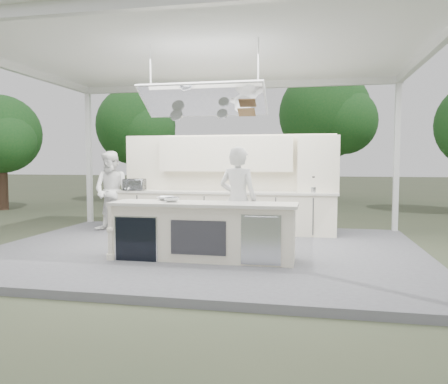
% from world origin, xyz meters
% --- Properties ---
extents(ground, '(90.00, 90.00, 0.00)m').
position_xyz_m(ground, '(0.00, 0.00, 0.00)').
color(ground, '#434831').
rests_on(ground, ground).
extents(stage_deck, '(8.00, 6.00, 0.12)m').
position_xyz_m(stage_deck, '(0.00, 0.00, 0.06)').
color(stage_deck, slate).
rests_on(stage_deck, ground).
extents(tent, '(8.20, 6.20, 3.86)m').
position_xyz_m(tent, '(0.00, -0.01, 3.71)').
color(tent, white).
rests_on(tent, ground).
extents(demo_island, '(3.10, 0.79, 0.95)m').
position_xyz_m(demo_island, '(0.18, -0.91, 0.60)').
color(demo_island, white).
rests_on(demo_island, stage_deck).
extents(back_counter, '(5.08, 0.72, 0.95)m').
position_xyz_m(back_counter, '(0.00, 1.90, 0.60)').
color(back_counter, white).
rests_on(back_counter, stage_deck).
extents(back_wall_unit, '(5.05, 0.48, 2.25)m').
position_xyz_m(back_wall_unit, '(0.44, 2.11, 1.57)').
color(back_wall_unit, white).
rests_on(back_wall_unit, stage_deck).
extents(tree_cluster, '(19.55, 9.40, 5.85)m').
position_xyz_m(tree_cluster, '(-0.16, 9.77, 3.29)').
color(tree_cluster, '#462E23').
rests_on(tree_cluster, ground).
extents(head_chef, '(0.78, 0.61, 1.89)m').
position_xyz_m(head_chef, '(0.70, -0.42, 1.06)').
color(head_chef, silver).
rests_on(head_chef, stage_deck).
extents(sous_chef, '(0.93, 0.74, 1.87)m').
position_xyz_m(sous_chef, '(-2.60, 1.55, 1.06)').
color(sous_chef, white).
rests_on(sous_chef, stage_deck).
extents(toaster_oven, '(0.52, 0.38, 0.27)m').
position_xyz_m(toaster_oven, '(-2.11, 1.70, 1.21)').
color(toaster_oven, silver).
rests_on(toaster_oven, back_counter).
extents(bowl_large, '(0.35, 0.35, 0.07)m').
position_xyz_m(bowl_large, '(-0.54, -0.65, 1.11)').
color(bowl_large, silver).
rests_on(bowl_large, demo_island).
extents(bowl_small, '(0.33, 0.33, 0.08)m').
position_xyz_m(bowl_small, '(-0.35, -0.91, 1.11)').
color(bowl_small, silver).
rests_on(bowl_small, demo_island).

